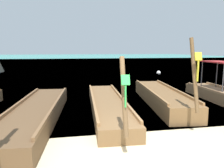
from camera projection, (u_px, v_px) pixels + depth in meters
name	position (u px, v px, depth m)	size (l,w,h in m)	color
ground	(140.00, 158.00, 5.01)	(120.00, 120.00, 0.00)	beige
sea_water	(77.00, 58.00, 64.77)	(120.00, 120.00, 0.00)	#2DB29E
longtail_boat_pink_ribbon	(36.00, 114.00, 7.51)	(1.92, 7.24, 2.57)	brown
longtail_boat_green_ribbon	(107.00, 105.00, 8.91)	(1.60, 7.48, 2.33)	brown
longtail_boat_yellow_ribbon	(161.00, 97.00, 9.97)	(1.96, 6.72, 2.87)	brown
mooring_buoy_near	(159.00, 73.00, 21.66)	(0.41, 0.41, 0.41)	white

